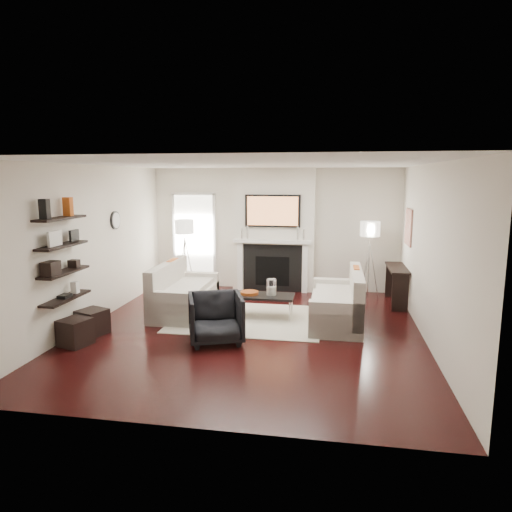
% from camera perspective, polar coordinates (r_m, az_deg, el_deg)
% --- Properties ---
extents(room_envelope, '(6.00, 6.00, 6.00)m').
position_cam_1_polar(room_envelope, '(7.26, -0.80, 0.77)').
color(room_envelope, black).
rests_on(room_envelope, ground).
extents(chimney_breast, '(1.80, 0.25, 2.70)m').
position_cam_1_polar(chimney_breast, '(10.08, 2.20, 3.28)').
color(chimney_breast, silver).
rests_on(chimney_breast, floor).
extents(fireplace_surround, '(1.30, 0.02, 1.04)m').
position_cam_1_polar(fireplace_surround, '(10.07, 2.06, -1.51)').
color(fireplace_surround, black).
rests_on(fireplace_surround, floor).
extents(firebox, '(0.75, 0.02, 0.65)m').
position_cam_1_polar(firebox, '(10.08, 2.06, -1.90)').
color(firebox, black).
rests_on(firebox, floor).
extents(mantel_pilaster_l, '(0.12, 0.08, 1.10)m').
position_cam_1_polar(mantel_pilaster_l, '(10.16, -1.99, -1.24)').
color(mantel_pilaster_l, white).
rests_on(mantel_pilaster_l, floor).
extents(mantel_pilaster_r, '(0.12, 0.08, 1.10)m').
position_cam_1_polar(mantel_pilaster_r, '(9.97, 6.15, -1.50)').
color(mantel_pilaster_r, white).
rests_on(mantel_pilaster_r, floor).
extents(mantel_shelf, '(1.70, 0.18, 0.07)m').
position_cam_1_polar(mantel_shelf, '(9.92, 2.05, 1.84)').
color(mantel_shelf, white).
rests_on(mantel_shelf, chimney_breast).
extents(tv_body, '(1.20, 0.06, 0.70)m').
position_cam_1_polar(tv_body, '(9.88, 2.09, 5.65)').
color(tv_body, black).
rests_on(tv_body, chimney_breast).
extents(tv_screen, '(1.10, 0.00, 0.62)m').
position_cam_1_polar(tv_screen, '(9.85, 2.06, 5.64)').
color(tv_screen, '#BF723F').
rests_on(tv_screen, tv_body).
extents(candlestick_l_tall, '(0.04, 0.04, 0.30)m').
position_cam_1_polar(candlestick_l_tall, '(10.00, -1.07, 2.97)').
color(candlestick_l_tall, silver).
rests_on(candlestick_l_tall, mantel_shelf).
extents(candlestick_l_short, '(0.04, 0.04, 0.24)m').
position_cam_1_polar(candlestick_l_short, '(10.03, -1.80, 2.81)').
color(candlestick_l_short, silver).
rests_on(candlestick_l_short, mantel_shelf).
extents(candlestick_r_tall, '(0.04, 0.04, 0.30)m').
position_cam_1_polar(candlestick_r_tall, '(9.85, 5.24, 2.83)').
color(candlestick_r_tall, silver).
rests_on(candlestick_r_tall, mantel_shelf).
extents(candlestick_r_short, '(0.04, 0.04, 0.24)m').
position_cam_1_polar(candlestick_r_short, '(9.85, 5.99, 2.64)').
color(candlestick_r_short, silver).
rests_on(candlestick_r_short, mantel_shelf).
extents(hallway_panel, '(0.90, 0.02, 2.10)m').
position_cam_1_polar(hallway_panel, '(10.62, -7.69, 1.89)').
color(hallway_panel, white).
rests_on(hallway_panel, floor).
extents(door_trim_l, '(0.06, 0.06, 2.16)m').
position_cam_1_polar(door_trim_l, '(10.75, -10.17, 1.92)').
color(door_trim_l, white).
rests_on(door_trim_l, floor).
extents(door_trim_r, '(0.06, 0.06, 2.16)m').
position_cam_1_polar(door_trim_r, '(10.46, -5.21, 1.83)').
color(door_trim_r, white).
rests_on(door_trim_r, floor).
extents(door_trim_top, '(1.02, 0.06, 0.06)m').
position_cam_1_polar(door_trim_top, '(10.51, -7.86, 7.72)').
color(door_trim_top, white).
rests_on(door_trim_top, wall_back).
extents(rug, '(2.60, 2.00, 0.01)m').
position_cam_1_polar(rug, '(8.20, -1.07, -7.84)').
color(rug, '#BAAF98').
rests_on(rug, floor).
extents(loveseat_left_base, '(0.85, 1.80, 0.42)m').
position_cam_1_polar(loveseat_left_base, '(8.64, -8.86, -5.62)').
color(loveseat_left_base, beige).
rests_on(loveseat_left_base, floor).
extents(loveseat_left_back, '(0.18, 1.80, 0.80)m').
position_cam_1_polar(loveseat_left_back, '(8.68, -11.01, -3.48)').
color(loveseat_left_back, beige).
rests_on(loveseat_left_back, floor).
extents(loveseat_left_arm_n, '(0.85, 0.18, 0.60)m').
position_cam_1_polar(loveseat_left_arm_n, '(7.88, -10.75, -6.50)').
color(loveseat_left_arm_n, beige).
rests_on(loveseat_left_arm_n, floor).
extents(loveseat_left_arm_s, '(0.85, 0.18, 0.60)m').
position_cam_1_polar(loveseat_left_arm_s, '(9.37, -7.30, -3.82)').
color(loveseat_left_arm_s, beige).
rests_on(loveseat_left_arm_s, floor).
extents(loveseat_left_cushion, '(0.63, 1.44, 0.10)m').
position_cam_1_polar(loveseat_left_cushion, '(8.56, -8.58, -3.97)').
color(loveseat_left_cushion, beige).
rests_on(loveseat_left_cushion, loveseat_left_base).
extents(pillow_left_orange, '(0.10, 0.42, 0.42)m').
position_cam_1_polar(pillow_left_orange, '(8.91, -10.38, -1.77)').
color(pillow_left_orange, '#B85016').
rests_on(pillow_left_orange, loveseat_left_cushion).
extents(pillow_left_charcoal, '(0.10, 0.40, 0.40)m').
position_cam_1_polar(pillow_left_charcoal, '(8.36, -11.78, -2.64)').
color(pillow_left_charcoal, black).
rests_on(pillow_left_charcoal, loveseat_left_cushion).
extents(loveseat_right_base, '(0.85, 1.80, 0.42)m').
position_cam_1_polar(loveseat_right_base, '(8.05, 9.95, -6.80)').
color(loveseat_right_base, beige).
rests_on(loveseat_right_base, floor).
extents(loveseat_right_back, '(0.18, 1.80, 0.80)m').
position_cam_1_polar(loveseat_right_back, '(7.98, 12.42, -4.68)').
color(loveseat_right_back, beige).
rests_on(loveseat_right_back, floor).
extents(loveseat_right_arm_n, '(0.85, 0.18, 0.60)m').
position_cam_1_polar(loveseat_right_arm_n, '(7.25, 9.97, -7.92)').
color(loveseat_right_arm_n, beige).
rests_on(loveseat_right_arm_n, floor).
extents(loveseat_right_arm_s, '(0.85, 0.18, 0.60)m').
position_cam_1_polar(loveseat_right_arm_s, '(8.81, 9.96, -4.75)').
color(loveseat_right_arm_s, beige).
rests_on(loveseat_right_arm_s, floor).
extents(loveseat_right_cushion, '(0.63, 1.44, 0.10)m').
position_cam_1_polar(loveseat_right_cushion, '(7.98, 9.64, -5.00)').
color(loveseat_right_cushion, beige).
rests_on(loveseat_right_cushion, loveseat_right_base).
extents(pillow_right_orange, '(0.10, 0.42, 0.42)m').
position_cam_1_polar(pillow_right_orange, '(8.23, 12.39, -2.79)').
color(pillow_right_orange, '#B85016').
rests_on(pillow_right_orange, loveseat_right_cushion).
extents(pillow_right_charcoal, '(0.10, 0.40, 0.40)m').
position_cam_1_polar(pillow_right_charcoal, '(7.64, 12.58, -3.83)').
color(pillow_right_charcoal, black).
rests_on(pillow_right_charcoal, loveseat_right_cushion).
extents(coffee_table, '(1.10, 0.55, 0.04)m').
position_cam_1_polar(coffee_table, '(8.18, 0.90, -5.01)').
color(coffee_table, black).
rests_on(coffee_table, floor).
extents(coffee_leg_nw, '(0.02, 0.02, 0.38)m').
position_cam_1_polar(coffee_leg_nw, '(8.12, -2.86, -6.67)').
color(coffee_leg_nw, silver).
rests_on(coffee_leg_nw, floor).
extents(coffee_leg_ne, '(0.02, 0.02, 0.38)m').
position_cam_1_polar(coffee_leg_ne, '(7.97, 4.23, -7.01)').
color(coffee_leg_ne, silver).
rests_on(coffee_leg_ne, floor).
extents(coffee_leg_sw, '(0.02, 0.02, 0.38)m').
position_cam_1_polar(coffee_leg_sw, '(8.53, -2.21, -5.86)').
color(coffee_leg_sw, silver).
rests_on(coffee_leg_sw, floor).
extents(coffee_leg_se, '(0.02, 0.02, 0.38)m').
position_cam_1_polar(coffee_leg_se, '(8.39, 4.52, -6.15)').
color(coffee_leg_se, silver).
rests_on(coffee_leg_se, floor).
extents(hurricane_glass, '(0.17, 0.17, 0.30)m').
position_cam_1_polar(hurricane_glass, '(8.12, 1.95, -3.96)').
color(hurricane_glass, white).
rests_on(hurricane_glass, coffee_table).
extents(hurricane_candle, '(0.11, 0.11, 0.17)m').
position_cam_1_polar(hurricane_candle, '(8.14, 1.95, -4.41)').
color(hurricane_candle, white).
rests_on(hurricane_candle, coffee_table).
extents(copper_bowl, '(0.33, 0.33, 0.05)m').
position_cam_1_polar(copper_bowl, '(8.21, -0.83, -4.63)').
color(copper_bowl, '#C75921').
rests_on(copper_bowl, coffee_table).
extents(armchair, '(1.00, 0.97, 0.82)m').
position_cam_1_polar(armchair, '(7.03, -5.05, -7.46)').
color(armchair, black).
rests_on(armchair, floor).
extents(lamp_left_post, '(0.02, 0.02, 1.20)m').
position_cam_1_polar(lamp_left_post, '(10.04, -8.82, -1.19)').
color(lamp_left_post, silver).
rests_on(lamp_left_post, floor).
extents(lamp_left_shade, '(0.40, 0.40, 0.30)m').
position_cam_1_polar(lamp_left_shade, '(9.91, -8.94, 3.64)').
color(lamp_left_shade, white).
rests_on(lamp_left_shade, lamp_left_post).
extents(lamp_left_leg_a, '(0.25, 0.02, 1.23)m').
position_cam_1_polar(lamp_left_leg_a, '(10.00, -8.22, -1.21)').
color(lamp_left_leg_a, silver).
rests_on(lamp_left_leg_a, floor).
extents(lamp_left_leg_b, '(0.14, 0.22, 1.23)m').
position_cam_1_polar(lamp_left_leg_b, '(10.14, -8.94, -1.08)').
color(lamp_left_leg_b, silver).
rests_on(lamp_left_leg_b, floor).
extents(lamp_left_leg_c, '(0.14, 0.22, 1.23)m').
position_cam_1_polar(lamp_left_leg_c, '(9.96, -9.29, -1.28)').
color(lamp_left_leg_c, silver).
rests_on(lamp_left_leg_c, floor).
extents(lamp_right_post, '(0.02, 0.02, 1.20)m').
position_cam_1_polar(lamp_right_post, '(9.79, 13.88, -1.64)').
color(lamp_right_post, silver).
rests_on(lamp_right_post, floor).
extents(lamp_right_shade, '(0.40, 0.40, 0.30)m').
position_cam_1_polar(lamp_right_shade, '(9.66, 14.08, 3.31)').
color(lamp_right_shade, white).
rests_on(lamp_right_shade, lamp_right_post).
extents(lamp_right_leg_a, '(0.25, 0.02, 1.23)m').
position_cam_1_polar(lamp_right_leg_a, '(9.80, 14.52, -1.65)').
color(lamp_right_leg_a, silver).
rests_on(lamp_right_leg_a, floor).
extents(lamp_right_leg_b, '(0.14, 0.22, 1.23)m').
position_cam_1_polar(lamp_right_leg_b, '(9.88, 13.52, -1.52)').
color(lamp_right_leg_b, silver).
rests_on(lamp_right_leg_b, floor).
extents(lamp_right_leg_c, '(0.14, 0.22, 1.23)m').
position_cam_1_polar(lamp_right_leg_c, '(9.69, 13.59, -1.74)').
color(lamp_right_leg_c, silver).
rests_on(lamp_right_leg_c, floor).
extents(console_top, '(0.35, 1.20, 0.04)m').
position_cam_1_polar(console_top, '(9.41, 17.24, -1.44)').
color(console_top, black).
rests_on(console_top, floor).
extents(console_leg_n, '(0.30, 0.04, 0.71)m').
position_cam_1_polar(console_leg_n, '(8.96, 17.57, -4.46)').
color(console_leg_n, black).
rests_on(console_leg_n, floor).
extents(console_leg_s, '(0.30, 0.04, 0.71)m').
position_cam_1_polar(console_leg_s, '(10.02, 16.74, -2.94)').
color(console_leg_s, black).
rests_on(console_leg_s, floor).
extents(wall_art, '(0.03, 0.70, 0.70)m').
position_cam_1_polar(wall_art, '(9.26, 18.53, 3.45)').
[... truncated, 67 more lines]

